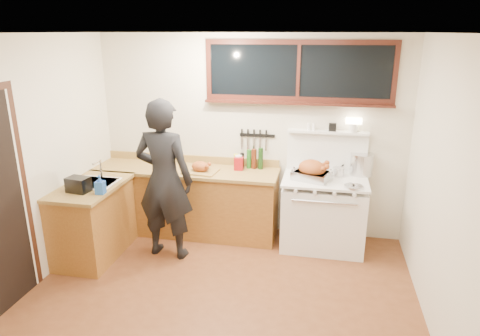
% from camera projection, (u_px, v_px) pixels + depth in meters
% --- Properties ---
extents(ground_plane, '(4.00, 3.50, 0.02)m').
position_uv_depth(ground_plane, '(219.00, 301.00, 4.36)').
color(ground_plane, '#5D3018').
extents(room_shell, '(4.10, 3.60, 2.65)m').
position_uv_depth(room_shell, '(216.00, 143.00, 3.86)').
color(room_shell, beige).
rests_on(room_shell, ground).
extents(counter_back, '(2.44, 0.64, 1.00)m').
position_uv_depth(counter_back, '(187.00, 200.00, 5.73)').
color(counter_back, brown).
rests_on(counter_back, ground).
extents(counter_left, '(0.64, 1.09, 0.90)m').
position_uv_depth(counter_left, '(94.00, 220.00, 5.12)').
color(counter_left, brown).
rests_on(counter_left, ground).
extents(sink_unit, '(0.50, 0.45, 0.37)m').
position_uv_depth(sink_unit, '(95.00, 187.00, 5.07)').
color(sink_unit, white).
rests_on(sink_unit, counter_left).
extents(vintage_stove, '(1.02, 0.74, 1.60)m').
position_uv_depth(vintage_stove, '(323.00, 211.00, 5.35)').
color(vintage_stove, white).
rests_on(vintage_stove, ground).
extents(back_window, '(2.32, 0.13, 0.77)m').
position_uv_depth(back_window, '(298.00, 78.00, 5.22)').
color(back_window, black).
rests_on(back_window, room_shell).
extents(knife_strip, '(0.46, 0.03, 0.28)m').
position_uv_depth(knife_strip, '(256.00, 136.00, 5.56)').
color(knife_strip, black).
rests_on(knife_strip, room_shell).
extents(man, '(0.74, 0.52, 1.92)m').
position_uv_depth(man, '(164.00, 180.00, 4.98)').
color(man, black).
rests_on(man, ground).
extents(soap_bottle, '(0.10, 0.11, 0.21)m').
position_uv_depth(soap_bottle, '(100.00, 185.00, 4.69)').
color(soap_bottle, blue).
rests_on(soap_bottle, counter_left).
extents(toaster, '(0.26, 0.20, 0.17)m').
position_uv_depth(toaster, '(78.00, 185.00, 4.76)').
color(toaster, black).
rests_on(toaster, counter_left).
extents(cutting_board, '(0.45, 0.36, 0.14)m').
position_uv_depth(cutting_board, '(201.00, 168.00, 5.43)').
color(cutting_board, olive).
rests_on(cutting_board, counter_back).
extents(roast_turkey, '(0.51, 0.44, 0.25)m').
position_uv_depth(roast_turkey, '(312.00, 171.00, 5.15)').
color(roast_turkey, silver).
rests_on(roast_turkey, vintage_stove).
extents(stockpot, '(0.31, 0.31, 0.27)m').
position_uv_depth(stockpot, '(362.00, 164.00, 5.33)').
color(stockpot, silver).
rests_on(stockpot, vintage_stove).
extents(saucepan, '(0.18, 0.27, 0.11)m').
position_uv_depth(saucepan, '(338.00, 172.00, 5.29)').
color(saucepan, silver).
rests_on(saucepan, vintage_stove).
extents(pot_lid, '(0.25, 0.25, 0.04)m').
position_uv_depth(pot_lid, '(354.00, 186.00, 4.91)').
color(pot_lid, silver).
rests_on(pot_lid, vintage_stove).
extents(coffee_tin, '(0.12, 0.09, 0.17)m').
position_uv_depth(coffee_tin, '(239.00, 164.00, 5.51)').
color(coffee_tin, maroon).
rests_on(coffee_tin, counter_back).
extents(pitcher, '(0.10, 0.10, 0.18)m').
position_uv_depth(pitcher, '(238.00, 162.00, 5.55)').
color(pitcher, white).
rests_on(pitcher, counter_back).
extents(bottle_cluster, '(0.39, 0.07, 0.28)m').
position_uv_depth(bottle_cluster, '(251.00, 159.00, 5.56)').
color(bottle_cluster, black).
rests_on(bottle_cluster, counter_back).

